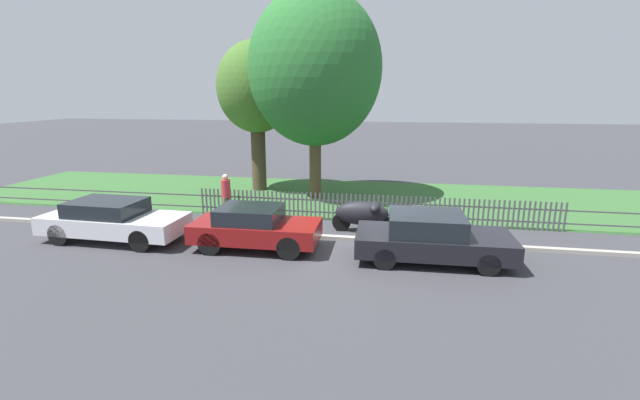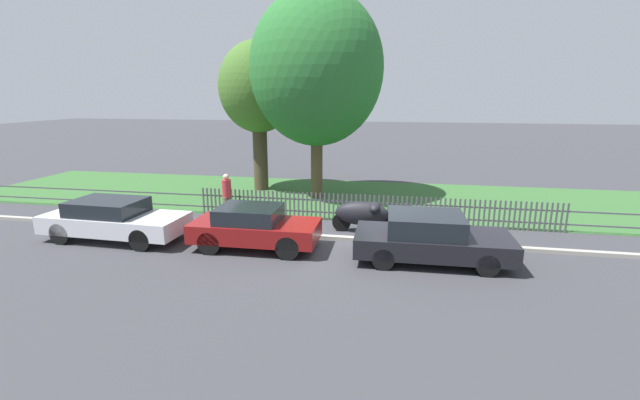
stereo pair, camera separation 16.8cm
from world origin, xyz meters
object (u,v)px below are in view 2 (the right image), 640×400
parked_car_silver_hatchback (114,219)px  tree_behind_motorcycle (317,69)px  covered_motorcycle (363,213)px  pedestrian_near_fence (227,193)px  parked_car_black_saloon (254,227)px  parked_car_navy_estate (430,238)px  tree_nearest_kerb (258,89)px

parked_car_silver_hatchback → tree_behind_motorcycle: bearing=54.9°
covered_motorcycle → tree_behind_motorcycle: bearing=116.6°
pedestrian_near_fence → parked_car_silver_hatchback: bearing=152.2°
tree_behind_motorcycle → parked_car_black_saloon: bearing=-94.7°
parked_car_black_saloon → parked_car_navy_estate: 5.05m
parked_car_navy_estate → covered_motorcycle: (-2.01, 2.17, -0.02)m
parked_car_black_saloon → parked_car_navy_estate: parked_car_navy_estate is taller
parked_car_silver_hatchback → covered_motorcycle: (7.62, 2.14, -0.02)m
covered_motorcycle → pedestrian_near_fence: (-5.07, 0.82, 0.29)m
tree_nearest_kerb → parked_car_navy_estate: bearing=-46.8°
tree_behind_motorcycle → pedestrian_near_fence: tree_behind_motorcycle is taller
parked_car_silver_hatchback → pedestrian_near_fence: (2.55, 2.96, 0.26)m
covered_motorcycle → pedestrian_near_fence: size_ratio=1.18×
parked_car_black_saloon → pedestrian_near_fence: pedestrian_near_fence is taller
parked_car_navy_estate → covered_motorcycle: parked_car_navy_estate is taller
parked_car_black_saloon → parked_car_navy_estate: bearing=-1.4°
tree_nearest_kerb → pedestrian_near_fence: 6.17m
parked_car_navy_estate → tree_behind_motorcycle: (-4.48, 6.90, 4.81)m
parked_car_black_saloon → tree_nearest_kerb: bearing=106.1°
parked_car_navy_estate → covered_motorcycle: 2.96m
parked_car_black_saloon → parked_car_navy_estate: (5.05, -0.07, -0.00)m
parked_car_silver_hatchback → tree_behind_motorcycle: tree_behind_motorcycle is taller
parked_car_navy_estate → tree_behind_motorcycle: bearing=121.9°
parked_car_silver_hatchback → parked_car_black_saloon: bearing=2.3°
parked_car_black_saloon → tree_behind_motorcycle: (0.56, 6.83, 4.81)m
parked_car_navy_estate → tree_nearest_kerb: tree_nearest_kerb is taller
tree_behind_motorcycle → parked_car_navy_estate: bearing=-57.0°
covered_motorcycle → tree_nearest_kerb: (-5.37, 5.70, 4.04)m
parked_car_black_saloon → pedestrian_near_fence: 3.57m
tree_nearest_kerb → pedestrian_near_fence: (0.30, -4.88, -3.76)m
pedestrian_near_fence → parked_car_navy_estate: bearing=-100.0°
parked_car_silver_hatchback → pedestrian_near_fence: 3.91m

